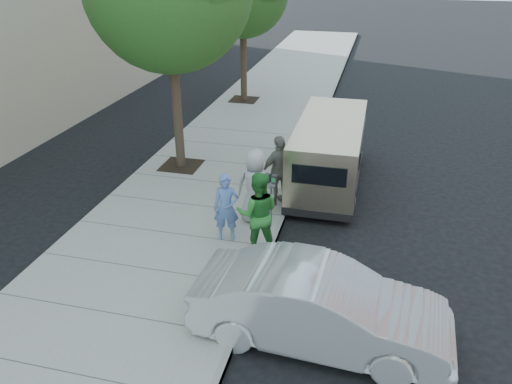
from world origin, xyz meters
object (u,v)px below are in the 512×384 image
(parking_meter, at_px, (271,189))
(person_green_shirt, at_px, (258,213))
(person_officer, at_px, (226,208))
(person_striped_polo, at_px, (280,170))
(person_gray_shirt, at_px, (255,186))
(sedan, at_px, (321,307))
(van, at_px, (329,151))

(parking_meter, height_order, person_green_shirt, person_green_shirt)
(person_officer, distance_m, person_striped_polo, 2.25)
(person_green_shirt, distance_m, person_gray_shirt, 1.40)
(sedan, xyz_separation_m, person_gray_shirt, (-2.10, 3.71, 0.36))
(person_officer, distance_m, person_green_shirt, 0.92)
(van, height_order, person_green_shirt, person_green_shirt)
(person_striped_polo, bearing_deg, person_gray_shirt, 27.93)
(van, distance_m, person_striped_polo, 2.12)
(van, distance_m, person_gray_shirt, 3.26)
(person_gray_shirt, bearing_deg, person_striped_polo, -113.10)
(parking_meter, relative_size, person_officer, 0.86)
(person_striped_polo, bearing_deg, van, -163.47)
(person_green_shirt, bearing_deg, person_officer, -36.01)
(parking_meter, xyz_separation_m, person_officer, (-0.89, -0.79, -0.20))
(van, relative_size, person_striped_polo, 2.79)
(van, xyz_separation_m, sedan, (0.61, -6.60, -0.30))
(sedan, bearing_deg, person_officer, 46.13)
(person_officer, bearing_deg, person_striped_polo, 53.82)
(van, distance_m, sedan, 6.64)
(parking_meter, height_order, sedan, parking_meter)
(parking_meter, xyz_separation_m, van, (1.05, 3.10, -0.13))
(person_officer, bearing_deg, sedan, -61.11)
(sedan, xyz_separation_m, person_striped_polo, (-1.71, 4.79, 0.36))
(sedan, bearing_deg, person_gray_shirt, 32.49)
(sedan, xyz_separation_m, person_green_shirt, (-1.71, 2.36, 0.38))
(person_gray_shirt, bearing_deg, van, -120.48)
(parking_meter, relative_size, sedan, 0.31)
(sedan, distance_m, person_striped_polo, 5.10)
(van, bearing_deg, person_green_shirt, -104.73)
(van, xyz_separation_m, person_officer, (-1.94, -3.89, -0.07))
(parking_meter, relative_size, person_green_shirt, 0.73)
(sedan, bearing_deg, person_striped_polo, 22.56)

